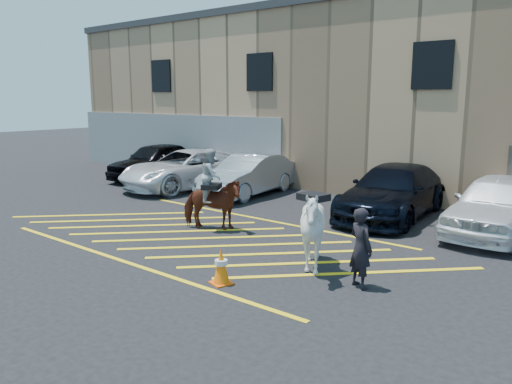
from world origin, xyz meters
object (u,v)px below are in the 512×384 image
Objects in this scene: car_white_pickup at (187,169)px; car_blue_suv at (393,191)px; handler at (361,248)px; traffic_cone at (221,266)px; car_silver_sedan at (249,175)px; car_white_suv at (498,205)px; saddled_white at (313,229)px; car_black_suv at (156,161)px; mounted_bay at (212,197)px.

car_blue_suv is (8.46, 0.58, 0.01)m from car_white_pickup.
handler is 2.15× the size of traffic_cone.
handler is at bearing -42.24° from car_silver_sedan.
car_white_suv is 2.53× the size of saddled_white.
saddled_white is (11.94, -5.82, 0.09)m from car_black_suv.
saddled_white reaches higher than car_silver_sedan.
mounted_bay is at bearing -129.48° from car_blue_suv.
handler reaches higher than traffic_cone.
car_black_suv is at bearing 154.01° from saddled_white.
mounted_bay reaches higher than car_white_suv.
mounted_bay is (-6.23, -4.41, 0.11)m from car_white_suv.
mounted_bay is at bearing 164.92° from saddled_white.
car_white_pickup is 2.97× the size of saddled_white.
saddled_white is (-1.23, 0.25, 0.11)m from handler.
car_white_pickup is at bearing -177.30° from car_white_suv.
traffic_cone is at bearing -58.65° from car_silver_sedan.
car_silver_sedan is at bearing 16.33° from car_white_pickup.
car_black_suv is at bearing 172.03° from car_silver_sedan.
car_silver_sedan is 8.38m from saddled_white.
traffic_cone is (10.99, -7.61, -0.44)m from car_black_suv.
car_white_pickup is 1.03× the size of car_blue_suv.
handler is at bearing -14.19° from mounted_bay.
car_white_pickup is at bearing -176.20° from car_silver_sedan.
handler reaches higher than car_blue_suv.
car_black_suv reaches higher than traffic_cone.
car_white_suv is 6.45× the size of traffic_cone.
saddled_white reaches higher than car_black_suv.
car_blue_suv is at bearing 11.61° from car_white_pickup.
car_silver_sedan is 2.03× the size of mounted_bay.
car_blue_suv reaches higher than car_white_pickup.
handler is 0.70× the size of mounted_bay.
saddled_white is (0.70, -5.66, 0.12)m from car_blue_suv.
handler is at bearing -99.82° from car_white_suv.
traffic_cone is at bearing -43.81° from mounted_bay.
car_white_pickup is at bearing 150.97° from saddled_white.
car_white_suv is at bearing 67.17° from saddled_white.
car_white_suv is 5.81m from handler.
car_black_suv is 14.25m from car_white_suv.
car_silver_sedan is (2.85, 0.43, -0.02)m from car_white_pickup.
car_black_suv is at bearing 179.34° from car_white_suv.
traffic_cone is at bearing 58.72° from handler.
handler is at bearing -19.47° from car_white_pickup.
traffic_cone is (-2.19, -1.54, -0.42)m from handler.
traffic_cone is at bearing -96.44° from car_blue_suv.
handler is (13.18, -6.07, -0.02)m from car_black_suv.
mounted_bay reaches higher than car_white_pickup.
mounted_bay is at bearing 136.19° from traffic_cone.
car_white_pickup is 8.48m from car_blue_suv.
car_blue_suv is 7.35× the size of traffic_cone.
saddled_white reaches higher than car_blue_suv.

